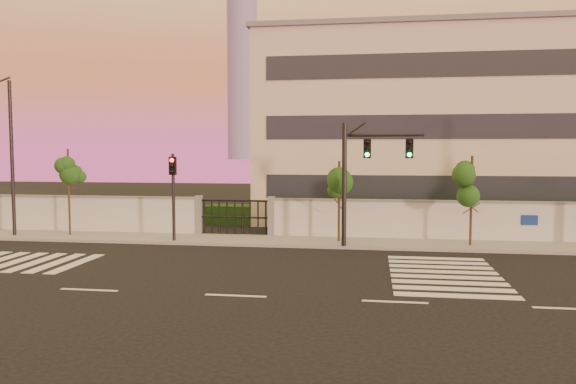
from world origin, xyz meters
name	(u,v)px	position (x,y,z in m)	size (l,w,h in m)	color
ground	(236,296)	(0.00, 0.00, 0.00)	(120.00, 120.00, 0.00)	black
sidewalk	(286,241)	(0.00, 10.50, 0.07)	(60.00, 3.00, 0.15)	gray
perimeter_wall	(292,218)	(0.10, 12.00, 1.07)	(60.00, 0.36, 2.20)	silver
hedge_row	(317,217)	(1.17, 14.74, 0.82)	(41.00, 4.25, 1.80)	#14330F
institutional_building	(443,128)	(9.00, 21.99, 6.16)	(24.40, 12.40, 12.25)	beige
distant_skyscraper	(242,43)	(-65.00, 280.00, 61.98)	(16.00, 16.00, 118.00)	slate
road_markings	(219,269)	(-1.58, 3.76, 0.01)	(57.00, 7.62, 0.02)	silver
street_tree_c	(69,173)	(-11.60, 10.42, 3.47)	(1.37, 1.09, 4.72)	#382314
street_tree_d	(340,183)	(2.70, 10.51, 3.03)	(1.61, 1.28, 4.11)	#382314
street_tree_e	(472,180)	(8.94, 10.21, 3.23)	(1.47, 1.17, 4.39)	#382314
traffic_signal_main	(360,170)	(3.73, 9.10, 3.74)	(3.74, 0.61, 5.92)	black
traffic_signal_secondary	(173,187)	(-5.50, 9.46, 2.84)	(0.35, 0.34, 4.48)	black
streetlight_west	(9,149)	(-14.52, 9.76, 4.69)	(0.52, 2.09, 8.68)	black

